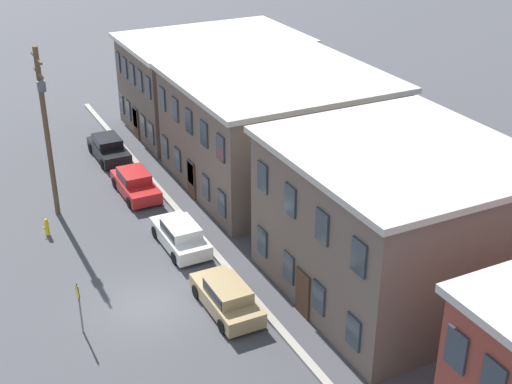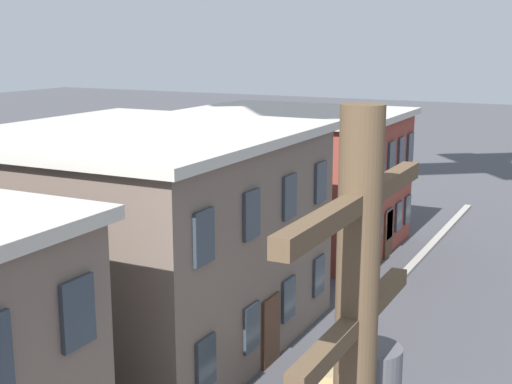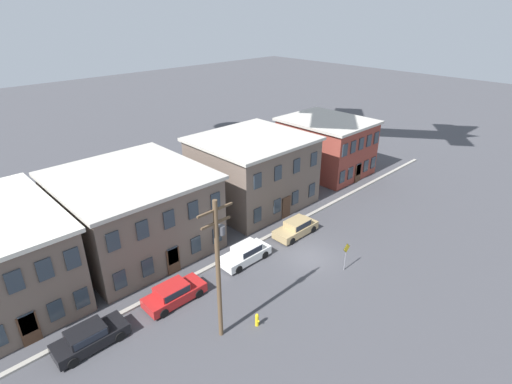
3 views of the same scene
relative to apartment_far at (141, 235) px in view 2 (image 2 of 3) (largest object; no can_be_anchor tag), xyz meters
name	(u,v)px [view 2 (image 2 of 3)]	position (x,y,z in m)	size (l,w,h in m)	color
apartment_far	(141,235)	(0.00, 0.00, 0.00)	(10.91, 9.99, 7.08)	#66564C
apartment_annex	(293,178)	(12.51, 0.08, -0.25)	(8.54, 10.16, 6.58)	brown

